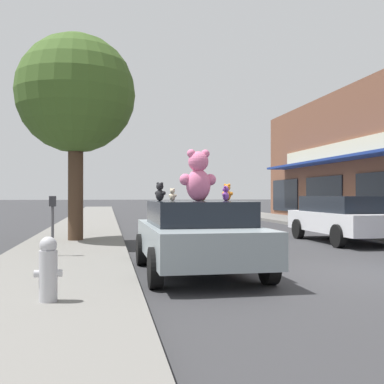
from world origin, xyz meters
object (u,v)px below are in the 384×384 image
object	(u,v)px
teddy_bear_orange	(227,193)
teddy_bear_black	(160,192)
plush_art_car	(198,234)
teddy_bear_purple	(226,194)
teddy_bear_green	(200,194)
street_tree	(76,95)
teddy_bear_cream	(172,195)
parking_meter	(53,218)
teddy_bear_giant	(198,176)
teddy_bear_brown	(203,194)
parked_car_far_center	(345,217)
fire_hydrant	(48,269)

from	to	relation	value
teddy_bear_orange	teddy_bear_black	bearing A→B (deg)	49.78
plush_art_car	teddy_bear_purple	world-z (taller)	teddy_bear_purple
teddy_bear_green	street_tree	world-z (taller)	street_tree
teddy_bear_cream	parking_meter	distance (m)	2.85
teddy_bear_giant	teddy_bear_purple	xyz separation A→B (m)	(0.59, 0.29, -0.32)
teddy_bear_green	street_tree	bearing A→B (deg)	-62.91
teddy_bear_brown	parked_car_far_center	xyz separation A→B (m)	(5.29, 4.36, -0.69)
teddy_bear_cream	teddy_bear_brown	bearing A→B (deg)	-128.91
teddy_bear_black	parked_car_far_center	distance (m)	7.67
teddy_bear_green	parking_meter	bearing A→B (deg)	-23.65
teddy_bear_cream	parked_car_far_center	bearing A→B (deg)	-101.33
parked_car_far_center	plush_art_car	bearing A→B (deg)	-138.16
teddy_bear_brown	parking_meter	bearing A→B (deg)	-76.79
teddy_bear_cream	teddy_bear_green	distance (m)	0.72
teddy_bear_brown	plush_art_car	bearing A→B (deg)	18.19
teddy_bear_brown	parking_meter	xyz separation A→B (m)	(-2.98, 1.39, -0.51)
teddy_bear_brown	teddy_bear_giant	bearing A→B (deg)	19.31
teddy_bear_black	parked_car_far_center	size ratio (longest dim) A/B	0.08
teddy_bear_giant	teddy_bear_brown	size ratio (longest dim) A/B	3.23
teddy_bear_purple	teddy_bear_cream	bearing A→B (deg)	-66.15
teddy_bear_giant	teddy_bear_black	size ratio (longest dim) A/B	2.67
plush_art_car	parked_car_far_center	distance (m)	7.38
fire_hydrant	teddy_bear_giant	bearing A→B (deg)	47.47
teddy_bear_cream	teddy_bear_green	world-z (taller)	teddy_bear_green
teddy_bear_black	teddy_bear_orange	bearing A→B (deg)	-125.50
plush_art_car	teddy_bear_purple	xyz separation A→B (m)	(0.59, 0.27, 0.75)
teddy_bear_green	fire_hydrant	bearing A→B (deg)	50.08
teddy_bear_purple	parking_meter	size ratio (longest dim) A/B	0.23
teddy_bear_black	parked_car_far_center	world-z (taller)	teddy_bear_black
street_tree	parked_car_far_center	bearing A→B (deg)	-4.18
teddy_bear_giant	parked_car_far_center	size ratio (longest dim) A/B	0.21
teddy_bear_green	parking_meter	world-z (taller)	teddy_bear_green
teddy_bear_purple	teddy_bear_orange	bearing A→B (deg)	-167.02
teddy_bear_purple	teddy_bear_brown	bearing A→B (deg)	-92.30
teddy_bear_brown	parked_car_far_center	world-z (taller)	teddy_bear_brown
teddy_bear_purple	teddy_bear_black	size ratio (longest dim) A/B	0.81
teddy_bear_giant	fire_hydrant	world-z (taller)	teddy_bear_giant
street_tree	teddy_bear_giant	bearing A→B (deg)	-65.37
parked_car_far_center	street_tree	distance (m)	8.79
parked_car_far_center	fire_hydrant	xyz separation A→B (m)	(-7.84, -7.50, -0.24)
fire_hydrant	teddy_bear_brown	bearing A→B (deg)	50.94
teddy_bear_purple	street_tree	world-z (taller)	street_tree
plush_art_car	teddy_bear_cream	world-z (taller)	teddy_bear_cream
teddy_bear_giant	teddy_bear_brown	distance (m)	0.69
teddy_bear_brown	parked_car_far_center	size ratio (longest dim) A/B	0.07
teddy_bear_brown	fire_hydrant	world-z (taller)	teddy_bear_brown
teddy_bear_green	parked_car_far_center	xyz separation A→B (m)	(5.29, 4.08, -0.68)
teddy_bear_black	street_tree	distance (m)	6.14
parked_car_far_center	teddy_bear_giant	bearing A→B (deg)	-138.01
teddy_bear_brown	teddy_bear_purple	bearing A→B (deg)	91.46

